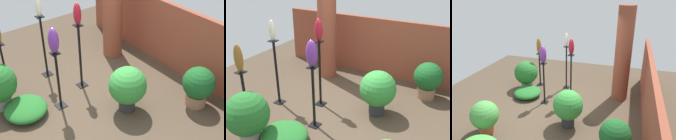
# 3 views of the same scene
# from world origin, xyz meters

# --- Properties ---
(ground_plane) EXTENTS (8.00, 8.00, 0.00)m
(ground_plane) POSITION_xyz_m (0.00, 0.00, 0.00)
(ground_plane) COLOR #4C3D2D
(brick_wall_back) EXTENTS (5.60, 0.12, 1.51)m
(brick_wall_back) POSITION_xyz_m (0.00, 2.23, 0.76)
(brick_wall_back) COLOR brown
(brick_wall_back) RESTS_ON ground
(brick_pillar) EXTENTS (0.47, 0.47, 2.74)m
(brick_pillar) POSITION_xyz_m (-1.21, 1.52, 1.37)
(brick_pillar) COLOR brown
(brick_pillar) RESTS_ON ground
(pedestal_bronze) EXTENTS (0.20, 0.20, 1.12)m
(pedestal_bronze) POSITION_xyz_m (-1.35, -1.13, 0.51)
(pedestal_bronze) COLOR black
(pedestal_bronze) RESTS_ON ground
(pedestal_ruby) EXTENTS (0.20, 0.20, 1.43)m
(pedestal_ruby) POSITION_xyz_m (-0.57, 0.17, 0.66)
(pedestal_ruby) COLOR black
(pedestal_ruby) RESTS_ON ground
(pedestal_violet) EXTENTS (0.20, 0.20, 1.22)m
(pedestal_violet) POSITION_xyz_m (-0.25, -0.53, 0.56)
(pedestal_violet) COLOR black
(pedestal_violet) RESTS_ON ground
(pedestal_ivory) EXTENTS (0.20, 0.20, 1.42)m
(pedestal_ivory) POSITION_xyz_m (-1.39, -0.21, 0.66)
(pedestal_ivory) COLOR black
(pedestal_ivory) RESTS_ON ground
(art_vase_ruby) EXTENTS (0.16, 0.15, 0.45)m
(art_vase_ruby) POSITION_xyz_m (-0.57, 0.17, 1.66)
(art_vase_ruby) COLOR maroon
(art_vase_ruby) RESTS_ON pedestal_ruby
(art_vase_violet) EXTENTS (0.20, 0.19, 0.49)m
(art_vase_violet) POSITION_xyz_m (-0.25, -0.53, 1.46)
(art_vase_violet) COLOR #6B2D8C
(art_vase_violet) RESTS_ON pedestal_violet
(art_vase_ivory) EXTENTS (0.12, 0.12, 0.42)m
(art_vase_ivory) POSITION_xyz_m (-1.39, -0.21, 1.63)
(art_vase_ivory) COLOR beige
(art_vase_ivory) RESTS_ON pedestal_ivory
(potted_plant_mid_right) EXTENTS (0.72, 0.72, 0.93)m
(potted_plant_mid_right) POSITION_xyz_m (0.62, 0.43, 0.54)
(potted_plant_mid_right) COLOR #2D2D33
(potted_plant_mid_right) RESTS_ON ground
(potted_plant_mid_left) EXTENTS (0.63, 0.63, 0.83)m
(potted_plant_mid_left) POSITION_xyz_m (1.35, 1.60, 0.47)
(potted_plant_mid_left) COLOR #936B4C
(potted_plant_mid_left) RESTS_ON ground
(foliage_bed_east) EXTENTS (0.84, 0.81, 0.26)m
(foliage_bed_east) POSITION_xyz_m (-0.45, -1.17, 0.13)
(foliage_bed_east) COLOR #236B28
(foliage_bed_east) RESTS_ON ground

